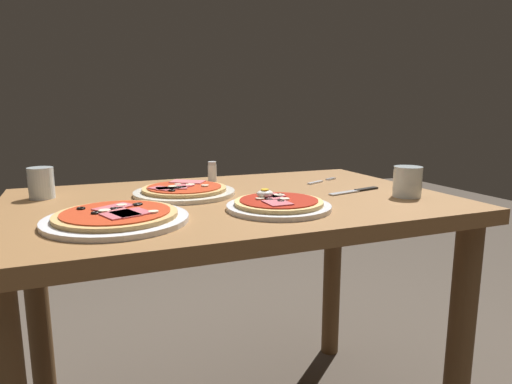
% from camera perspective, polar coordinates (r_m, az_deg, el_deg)
% --- Properties ---
extents(dining_table, '(1.20, 0.78, 0.76)m').
position_cam_1_polar(dining_table, '(1.28, -3.05, -6.23)').
color(dining_table, olive).
rests_on(dining_table, ground).
extents(pizza_foreground, '(0.26, 0.26, 0.05)m').
position_cam_1_polar(pizza_foreground, '(1.11, 2.86, -1.60)').
color(pizza_foreground, white).
rests_on(pizza_foreground, dining_table).
extents(pizza_across_left, '(0.29, 0.29, 0.03)m').
position_cam_1_polar(pizza_across_left, '(1.31, -9.10, 0.15)').
color(pizza_across_left, silver).
rests_on(pizza_across_left, dining_table).
extents(pizza_across_right, '(0.32, 0.32, 0.03)m').
position_cam_1_polar(pizza_across_right, '(1.04, -17.30, -3.07)').
color(pizza_across_right, white).
rests_on(pizza_across_right, dining_table).
extents(water_glass_near, '(0.07, 0.07, 0.09)m').
position_cam_1_polar(water_glass_near, '(1.38, -25.62, 0.81)').
color(water_glass_near, silver).
rests_on(water_glass_near, dining_table).
extents(water_glass_far, '(0.08, 0.08, 0.09)m').
position_cam_1_polar(water_glass_far, '(1.33, 18.68, 0.99)').
color(water_glass_far, silver).
rests_on(water_glass_far, dining_table).
extents(fork, '(0.15, 0.08, 0.00)m').
position_cam_1_polar(fork, '(1.53, 8.13, 1.35)').
color(fork, silver).
rests_on(fork, dining_table).
extents(knife, '(0.19, 0.06, 0.01)m').
position_cam_1_polar(knife, '(1.38, 12.78, 0.20)').
color(knife, silver).
rests_on(knife, dining_table).
extents(salt_shaker, '(0.03, 0.03, 0.07)m').
position_cam_1_polar(salt_shaker, '(1.54, -5.59, 2.61)').
color(salt_shaker, white).
rests_on(salt_shaker, dining_table).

